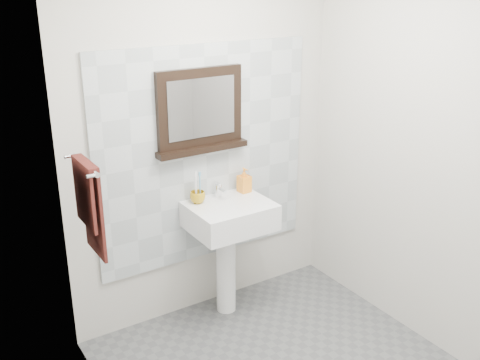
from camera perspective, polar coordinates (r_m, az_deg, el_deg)
name	(u,v)px	position (r m, az deg, el deg)	size (l,w,h in m)	color
back_wall	(204,141)	(3.83, -3.63, 3.99)	(2.00, 0.01, 2.50)	beige
left_wall	(127,236)	(2.50, -11.38, -5.55)	(0.01, 2.20, 2.50)	beige
right_wall	(434,158)	(3.65, 19.10, 2.08)	(0.01, 2.20, 2.50)	beige
splashback	(206,155)	(3.85, -3.51, 2.52)	(1.60, 0.02, 1.50)	#B4BEC3
pedestal_sink	(229,228)	(3.87, -1.13, -4.86)	(0.55, 0.44, 0.96)	white
toothbrush_cup	(198,197)	(3.79, -4.32, -1.76)	(0.10, 0.10, 0.08)	#BB9016
toothbrushes	(197,186)	(3.76, -4.37, -0.59)	(0.05, 0.04, 0.21)	white
soap_dispenser	(244,180)	(3.96, 0.43, 0.00)	(0.08, 0.08, 0.18)	orange
framed_mirror	(200,112)	(3.71, -4.10, 6.87)	(0.65, 0.11, 0.55)	black
towel_bar	(84,165)	(3.09, -15.53, 1.50)	(0.07, 0.40, 0.03)	silver
hand_towel	(89,201)	(3.17, -15.06, -2.08)	(0.06, 0.30, 0.55)	#36120F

